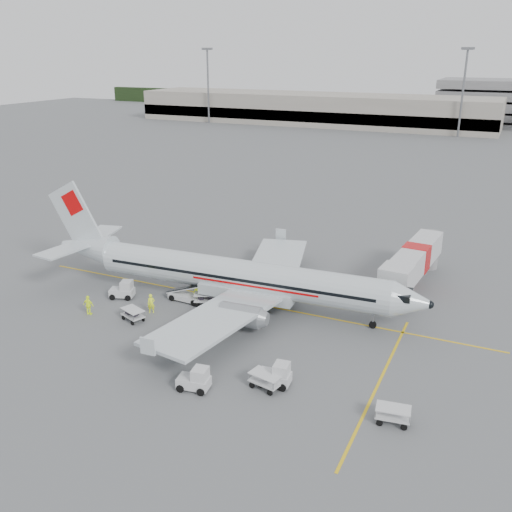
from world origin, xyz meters
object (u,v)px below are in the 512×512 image
(aircraft, at_px, (239,254))
(tug_aft, at_px, (122,289))
(belt_loader, at_px, (187,289))
(tug_fore, at_px, (274,374))
(jet_bridge, at_px, (415,267))
(tug_mid, at_px, (194,378))

(aircraft, relative_size, tug_aft, 16.30)
(belt_loader, distance_m, tug_fore, 15.73)
(jet_bridge, bearing_deg, tug_aft, -144.95)
(jet_bridge, bearing_deg, tug_fore, -99.40)
(belt_loader, bearing_deg, tug_aft, -158.50)
(jet_bridge, height_order, belt_loader, jet_bridge)
(aircraft, height_order, belt_loader, aircraft)
(jet_bridge, distance_m, tug_mid, 26.18)
(tug_fore, height_order, tug_aft, tug_fore)
(belt_loader, distance_m, tug_aft, 6.09)
(belt_loader, xyz_separation_m, tug_aft, (-5.77, -1.89, -0.36))
(aircraft, height_order, tug_aft, aircraft)
(tug_mid, distance_m, tug_aft, 17.14)
(jet_bridge, xyz_separation_m, tug_fore, (-5.44, -21.32, -1.23))
(tug_mid, bearing_deg, jet_bridge, 58.69)
(jet_bridge, relative_size, tug_fore, 7.23)
(tug_aft, bearing_deg, belt_loader, -0.47)
(aircraft, xyz_separation_m, jet_bridge, (13.26, 10.82, -2.76))
(jet_bridge, height_order, tug_mid, jet_bridge)
(tug_fore, bearing_deg, tug_mid, -154.92)
(tug_aft, bearing_deg, tug_fore, -40.72)
(tug_mid, bearing_deg, aircraft, 94.74)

